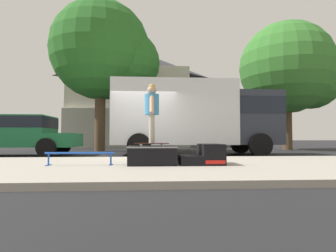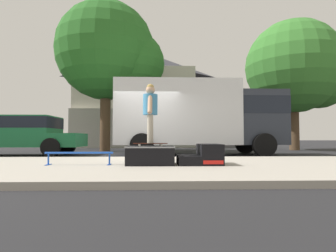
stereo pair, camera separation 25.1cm
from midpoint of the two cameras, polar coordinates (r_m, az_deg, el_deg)
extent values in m
plane|color=black|center=(9.35, -4.10, -6.93)|extent=(140.00, 140.00, 0.00)
cube|color=#A8A093|center=(6.36, -5.14, -8.48)|extent=(50.00, 5.00, 0.12)
cube|color=black|center=(6.25, -2.54, -6.13)|extent=(1.06, 0.85, 0.42)
cube|color=gray|center=(6.24, -2.54, -4.37)|extent=(1.08, 0.87, 0.03)
cube|color=black|center=(6.30, 5.38, -7.03)|extent=(0.49, 0.88, 0.21)
cube|color=black|center=(6.38, 9.79, -5.81)|extent=(0.49, 0.88, 0.46)
cube|color=red|center=(5.96, 10.67, -7.47)|extent=(0.43, 0.01, 0.08)
cylinder|color=blue|center=(6.42, -17.02, -5.39)|extent=(1.52, 0.04, 0.04)
cylinder|color=blue|center=(6.64, -22.74, -6.36)|extent=(0.04, 0.04, 0.27)
cube|color=blue|center=(6.65, -22.76, -7.46)|extent=(0.06, 0.28, 0.01)
cylinder|color=blue|center=(6.29, -11.02, -6.74)|extent=(0.04, 0.04, 0.27)
cube|color=blue|center=(6.30, -11.03, -7.89)|extent=(0.06, 0.28, 0.01)
cube|color=#4C1E14|center=(6.29, -2.60, -3.67)|extent=(0.80, 0.28, 0.02)
cylinder|color=silver|center=(6.41, -0.45, -3.95)|extent=(0.05, 0.04, 0.05)
cylinder|color=silver|center=(6.23, -0.23, -3.99)|extent=(0.05, 0.04, 0.05)
cylinder|color=silver|center=(6.36, -4.92, -3.95)|extent=(0.05, 0.04, 0.05)
cylinder|color=silver|center=(6.18, -4.83, -4.00)|extent=(0.05, 0.04, 0.05)
cylinder|color=#B7AD99|center=(6.38, -2.59, -0.64)|extent=(0.13, 0.13, 0.65)
cylinder|color=#B7AD99|center=(6.21, -2.61, -0.59)|extent=(0.13, 0.13, 0.65)
cylinder|color=#3F8CBF|center=(6.34, -2.59, 4.49)|extent=(0.33, 0.33, 0.47)
cylinder|color=tan|center=(6.54, -2.56, 4.15)|extent=(0.10, 0.29, 0.45)
cylinder|color=tan|center=(6.13, -2.61, 4.60)|extent=(0.10, 0.29, 0.45)
sphere|color=tan|center=(6.39, -2.58, 7.52)|extent=(0.21, 0.21, 0.21)
sphere|color=tan|center=(6.40, -2.58, 8.03)|extent=(0.17, 0.17, 0.17)
cube|color=silver|center=(11.59, 2.44, 2.59)|extent=(5.00, 2.35, 2.60)
cube|color=#282D38|center=(12.33, 18.65, 1.48)|extent=(1.90, 2.16, 2.20)
cube|color=black|center=(12.37, 18.62, 3.72)|extent=(1.92, 2.19, 0.70)
cylinder|color=black|center=(13.36, 16.32, -3.57)|extent=(0.90, 0.28, 0.90)
cylinder|color=black|center=(11.15, 20.11, -3.75)|extent=(0.90, 0.28, 0.90)
cylinder|color=black|center=(12.70, -4.26, -3.72)|extent=(0.90, 0.28, 0.90)
cylinder|color=black|center=(10.35, -4.80, -4.00)|extent=(0.90, 0.28, 0.90)
cube|color=#196638|center=(12.00, -19.49, -2.78)|extent=(1.10, 1.85, 0.55)
cube|color=#196638|center=(12.55, -26.23, -1.05)|extent=(2.00, 1.85, 1.25)
cube|color=black|center=(12.57, -26.19, 0.55)|extent=(2.02, 1.87, 0.45)
cylinder|color=black|center=(12.99, -19.80, -3.95)|extent=(0.72, 0.24, 0.72)
cylinder|color=black|center=(11.25, -22.70, -4.16)|extent=(0.72, 0.24, 0.72)
cylinder|color=brown|center=(17.77, 25.22, 0.51)|extent=(0.56, 0.56, 3.16)
sphere|color=#387A2D|center=(18.25, 25.02, 11.15)|extent=(5.51, 5.51, 5.51)
sphere|color=#387A2D|center=(18.83, 29.22, 8.67)|extent=(3.58, 3.58, 3.58)
cylinder|color=brown|center=(15.19, -12.52, 1.91)|extent=(0.56, 0.56, 3.75)
sphere|color=#286623|center=(15.88, -12.39, 15.04)|extent=(5.37, 5.37, 5.37)
sphere|color=#286623|center=(15.50, -6.90, 12.86)|extent=(3.49, 3.49, 3.49)
cube|color=beige|center=(23.61, -6.04, 3.05)|extent=(9.00, 7.50, 6.00)
cube|color=#B2ADA3|center=(19.53, -6.91, -0.49)|extent=(9.00, 0.50, 2.80)
pyramid|color=#38383F|center=(24.38, -6.00, 12.92)|extent=(9.54, 7.95, 2.40)
camera|label=1|loc=(0.13, -89.02, -0.04)|focal=29.16mm
camera|label=2|loc=(0.13, 90.98, 0.04)|focal=29.16mm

